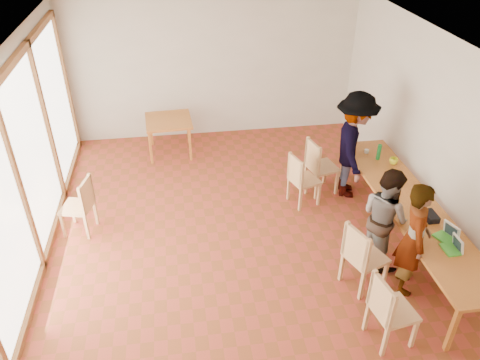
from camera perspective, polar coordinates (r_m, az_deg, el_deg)
The scene contains 24 objects.
ground at distance 7.29m, azimuth 0.24°, elevation -8.31°, with size 8.00×8.00×0.00m, color #9F3A26.
wall_back at distance 10.02m, azimuth -3.28°, elevation 13.56°, with size 6.00×0.10×3.00m, color beige.
wall_right at distance 7.42m, azimuth 23.88°, elevation 3.45°, with size 0.10×8.00×3.00m, color beige.
window_wall at distance 6.69m, azimuth -25.64°, elevation -0.24°, with size 0.10×8.00×3.00m, color white.
ceiling at distance 5.77m, azimuth 0.31°, elevation 14.92°, with size 6.00×8.00×0.04m, color white.
communal_table at distance 7.40m, azimuth 20.11°, elevation -3.07°, with size 0.80×4.00×0.75m.
side_table at distance 9.57m, azimuth -8.69°, elevation 6.86°, with size 0.90×0.90×0.75m.
chair_near at distance 5.89m, azimuth 17.54°, elevation -14.33°, with size 0.54×0.54×0.54m.
chair_mid at distance 6.47m, azimuth 14.51°, elevation -8.49°, with size 0.62×0.62×0.55m.
chair_far at distance 7.96m, azimuth 7.33°, elevation 0.58°, with size 0.56×0.56×0.51m.
chair_empty at distance 8.31m, azimuth 9.42°, elevation 2.23°, with size 0.57×0.57×0.55m.
chair_spare at distance 7.67m, azimuth -18.72°, elevation -2.40°, with size 0.55×0.55×0.51m.
person_near at distance 6.56m, azimuth 20.41°, elevation -6.74°, with size 0.61×0.40×1.68m, color gray.
person_mid at distance 6.93m, azimuth 17.23°, elevation -4.32°, with size 0.76×0.59×1.56m, color gray.
person_far at distance 8.24m, azimuth 13.65°, elevation 4.09°, with size 1.24×0.71×1.92m, color gray.
laptop_near at distance 6.68m, azimuth 24.63°, elevation -7.39°, with size 0.22×0.25×0.21m.
laptop_mid at distance 6.85m, azimuth 24.04°, elevation -6.08°, with size 0.31×0.33×0.23m.
laptop_far at distance 7.68m, azimuth 18.06°, elevation -0.28°, with size 0.27×0.29×0.20m.
yellow_mug at distance 8.28m, azimuth 18.22°, elevation 2.20°, with size 0.14×0.14×0.11m, color yellow.
green_bottle at distance 8.30m, azimuth 16.57°, elevation 3.29°, with size 0.07×0.07×0.28m, color #197B2F.
clear_glass at distance 7.69m, azimuth 21.54°, elevation -1.11°, with size 0.07×0.07×0.09m, color silver.
condiment_cup at distance 8.50m, azimuth 15.18°, elevation 3.40°, with size 0.08×0.08×0.06m, color white.
pink_phone at distance 7.61m, azimuth 21.90°, elevation -1.89°, with size 0.05×0.10×0.01m, color #BC2D53.
black_pouch at distance 7.13m, azimuth 22.19°, elevation -4.10°, with size 0.16×0.26×0.09m, color black.
Camera 1 is at (-0.84, -5.43, 4.79)m, focal length 35.00 mm.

